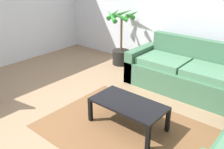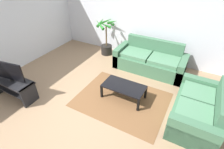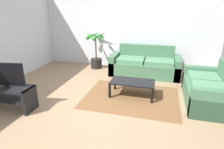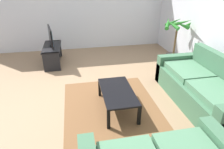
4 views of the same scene
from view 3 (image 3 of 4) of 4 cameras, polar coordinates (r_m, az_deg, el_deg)
name	(u,v)px [view 3 (image 3 of 4)]	position (r m, az deg, el deg)	size (l,w,h in m)	color
ground_plane	(100,106)	(4.16, -3.60, -9.46)	(6.60, 6.60, 0.00)	#937556
wall_back	(128,28)	(6.57, 4.77, 13.82)	(6.00, 0.06, 2.70)	silver
couch_main	(145,65)	(5.99, 9.91, 2.73)	(2.12, 0.90, 0.90)	#3F6B4C
couch_loveseat	(209,90)	(4.68, 27.43, -4.29)	(0.90, 1.66, 0.90)	#3F6B4C
tv_stand	(8,94)	(4.48, -29.05, -5.21)	(1.10, 0.45, 0.50)	black
tv	(4,74)	(4.34, -29.99, 0.11)	(0.82, 0.17, 0.50)	black
coffee_table	(132,83)	(4.49, 6.24, -2.60)	(1.04, 0.55, 0.38)	black
area_rug	(131,97)	(4.53, 5.88, -6.86)	(2.20, 1.70, 0.01)	brown
potted_palm	(96,54)	(6.56, -4.92, 6.30)	(0.72, 0.77, 1.28)	black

